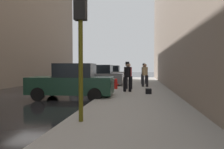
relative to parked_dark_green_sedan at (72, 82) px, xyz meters
name	(u,v)px	position (x,y,z in m)	size (l,w,h in m)	color
ground_plane	(32,95)	(-2.65, 0.93, -0.85)	(120.00, 120.00, 0.00)	black
sidewalk	(139,96)	(3.35, 0.93, -0.77)	(4.00, 40.00, 0.15)	gray
parked_dark_green_sedan	(72,82)	(0.00, 0.00, 0.00)	(4.25, 2.15, 1.79)	#193828
parked_gray_coupe	(98,76)	(0.00, 6.79, 0.00)	(4.20, 2.07, 1.79)	slate
parked_silver_sedan	(110,74)	(0.00, 13.49, 0.00)	(4.21, 2.07, 1.79)	#B7BABF
fire_hydrant	(116,84)	(1.80, 3.76, -0.35)	(0.42, 0.22, 0.70)	red
traffic_light	(81,24)	(1.85, -5.03, 1.91)	(0.32, 0.32, 3.60)	#514C0F
pedestrian_with_fedora	(127,75)	(2.66, 2.29, 0.29)	(0.52, 0.45, 1.78)	black
pedestrian_in_red_jacket	(129,75)	(2.66, 3.81, 0.26)	(0.53, 0.48, 1.71)	black
pedestrian_in_tan_coat	(145,74)	(3.77, 5.73, 0.26)	(0.52, 0.46, 1.71)	black
pedestrian_with_beanie	(144,73)	(3.73, 8.33, 0.29)	(0.52, 0.46, 1.78)	#333338
duffel_bag	(148,91)	(3.87, 1.38, -0.56)	(0.32, 0.44, 0.28)	black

